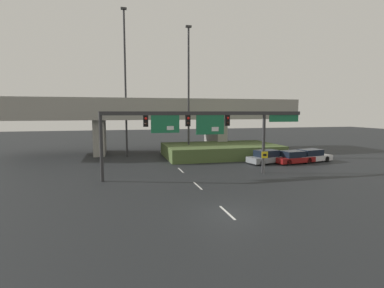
# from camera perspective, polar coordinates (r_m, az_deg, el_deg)

# --- Properties ---
(ground_plane) EXTENTS (160.00, 160.00, 0.00)m
(ground_plane) POSITION_cam_1_polar(r_m,az_deg,el_deg) (17.37, 6.83, -12.94)
(ground_plane) COLOR black
(lane_markings) EXTENTS (0.14, 27.75, 0.01)m
(lane_markings) POSITION_cam_1_polar(r_m,az_deg,el_deg) (29.26, -2.17, -5.00)
(lane_markings) COLOR silver
(lane_markings) RESTS_ON ground
(signal_gantry) EXTENTS (18.11, 0.44, 5.69)m
(signal_gantry) POSITION_cam_1_polar(r_m,az_deg,el_deg) (26.01, 1.80, 3.99)
(signal_gantry) COLOR #2D2D30
(signal_gantry) RESTS_ON ground
(speed_limit_sign) EXTENTS (0.60, 0.11, 2.14)m
(speed_limit_sign) POSITION_cam_1_polar(r_m,az_deg,el_deg) (27.85, 13.64, -2.82)
(speed_limit_sign) COLOR #4C4C4C
(speed_limit_sign) RESTS_ON ground
(highway_light_pole_near) EXTENTS (0.70, 0.36, 16.05)m
(highway_light_pole_near) POSITION_cam_1_polar(r_m,az_deg,el_deg) (37.62, -0.66, 10.35)
(highway_light_pole_near) COLOR #2D2D30
(highway_light_pole_near) RESTS_ON ground
(highway_light_pole_far) EXTENTS (0.70, 0.36, 18.17)m
(highway_light_pole_far) POSITION_cam_1_polar(r_m,az_deg,el_deg) (38.70, -12.58, 11.67)
(highway_light_pole_far) COLOR #2D2D30
(highway_light_pole_far) RESTS_ON ground
(overpass_bridge) EXTENTS (38.51, 8.32, 7.39)m
(overpass_bridge) POSITION_cam_1_polar(r_m,az_deg,el_deg) (42.44, -6.11, 5.49)
(overpass_bridge) COLOR gray
(overpass_bridge) RESTS_ON ground
(grass_embankment) EXTENTS (14.03, 8.58, 1.55)m
(grass_embankment) POSITION_cam_1_polar(r_m,az_deg,el_deg) (38.10, 5.48, -1.23)
(grass_embankment) COLOR #4C6033
(grass_embankment) RESTS_ON ground
(parked_sedan_near_right) EXTENTS (4.84, 2.76, 1.48)m
(parked_sedan_near_right) POSITION_cam_1_polar(r_m,az_deg,el_deg) (34.00, 14.13, -2.45)
(parked_sedan_near_right) COLOR gray
(parked_sedan_near_right) RESTS_ON ground
(parked_sedan_mid_right) EXTENTS (4.74, 2.53, 1.39)m
(parked_sedan_mid_right) POSITION_cam_1_polar(r_m,az_deg,el_deg) (34.80, 18.73, -2.46)
(parked_sedan_mid_right) COLOR maroon
(parked_sedan_mid_right) RESTS_ON ground
(parked_sedan_far_right) EXTENTS (4.96, 2.63, 1.42)m
(parked_sedan_far_right) POSITION_cam_1_polar(r_m,az_deg,el_deg) (36.64, 21.76, -2.13)
(parked_sedan_far_right) COLOR silver
(parked_sedan_far_right) RESTS_ON ground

